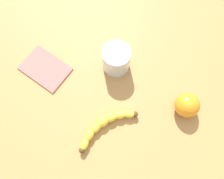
% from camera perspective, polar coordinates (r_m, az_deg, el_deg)
% --- Properties ---
extents(wooden_tabletop, '(1.20, 1.20, 0.03)m').
position_cam_1_polar(wooden_tabletop, '(0.76, -0.95, -4.38)').
color(wooden_tabletop, '#A37A45').
rests_on(wooden_tabletop, ground).
extents(banana, '(0.08, 0.21, 0.03)m').
position_cam_1_polar(banana, '(0.72, -1.92, -8.59)').
color(banana, yellow).
rests_on(banana, wooden_tabletop).
extents(smoothie_glass, '(0.09, 0.09, 0.09)m').
position_cam_1_polar(smoothie_glass, '(0.75, 1.03, 7.44)').
color(smoothie_glass, silver).
rests_on(smoothie_glass, wooden_tabletop).
extents(orange_fruit, '(0.08, 0.08, 0.08)m').
position_cam_1_polar(orange_fruit, '(0.74, 18.01, -3.72)').
color(orange_fruit, orange).
rests_on(orange_fruit, wooden_tabletop).
extents(folded_napkin, '(0.19, 0.17, 0.01)m').
position_cam_1_polar(folded_napkin, '(0.82, -16.11, 4.99)').
color(folded_napkin, '#BC6660').
rests_on(folded_napkin, wooden_tabletop).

